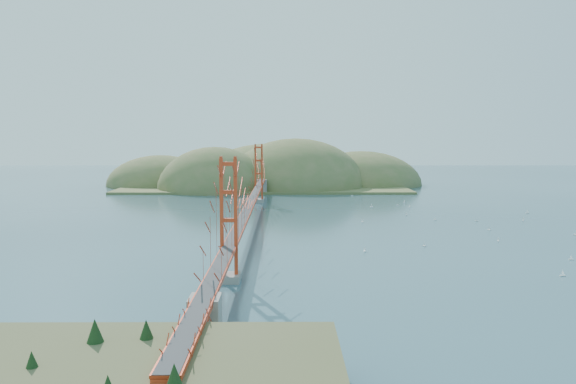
{
  "coord_description": "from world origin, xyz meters",
  "views": [
    {
      "loc": [
        5.17,
        -81.27,
        13.8
      ],
      "look_at": [
        5.65,
        0.0,
        5.26
      ],
      "focal_mm": 35.0,
      "sensor_mm": 36.0,
      "label": 1
    }
  ],
  "objects_px": {
    "bridge": "(249,180)",
    "sailboat_2": "(571,259)",
    "sailboat_1": "(435,219)",
    "sailboat_0": "(362,221)",
    "fort": "(208,347)"
  },
  "relations": [
    {
      "from": "bridge",
      "to": "sailboat_0",
      "type": "relative_size",
      "value": 148.61
    },
    {
      "from": "sailboat_1",
      "to": "sailboat_0",
      "type": "xyz_separation_m",
      "value": [
        -11.95,
        -2.08,
        0.01
      ]
    },
    {
      "from": "sailboat_2",
      "to": "sailboat_0",
      "type": "relative_size",
      "value": 0.9
    },
    {
      "from": "fort",
      "to": "bridge",
      "type": "bearing_deg",
      "value": 90.48
    },
    {
      "from": "fort",
      "to": "sailboat_0",
      "type": "relative_size",
      "value": 5.82
    },
    {
      "from": "sailboat_2",
      "to": "fort",
      "type": "bearing_deg",
      "value": -143.67
    },
    {
      "from": "sailboat_1",
      "to": "sailboat_0",
      "type": "relative_size",
      "value": 0.94
    },
    {
      "from": "fort",
      "to": "sailboat_1",
      "type": "bearing_deg",
      "value": 62.33
    },
    {
      "from": "bridge",
      "to": "sailboat_2",
      "type": "xyz_separation_m",
      "value": [
        36.53,
        -21.41,
        -6.87
      ]
    },
    {
      "from": "bridge",
      "to": "sailboat_1",
      "type": "bearing_deg",
      "value": 13.49
    },
    {
      "from": "fort",
      "to": "sailboat_0",
      "type": "xyz_separation_m",
      "value": [
        16.89,
        52.91,
        -0.52
      ]
    },
    {
      "from": "sailboat_0",
      "to": "sailboat_2",
      "type": "bearing_deg",
      "value": -53.86
    },
    {
      "from": "sailboat_0",
      "to": "fort",
      "type": "bearing_deg",
      "value": -107.7
    },
    {
      "from": "fort",
      "to": "sailboat_1",
      "type": "relative_size",
      "value": 6.22
    },
    {
      "from": "fort",
      "to": "sailboat_2",
      "type": "bearing_deg",
      "value": 36.33
    }
  ]
}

